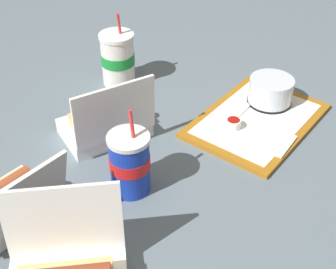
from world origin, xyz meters
TOP-DOWN VIEW (x-y plane):
  - ground_plane at (0.00, 0.00)m, footprint 3.20×3.20m
  - food_tray at (0.25, -0.11)m, footprint 0.42×0.33m
  - cake_container at (0.34, -0.12)m, footprint 0.12×0.12m
  - ketchup_cup at (0.19, -0.07)m, footprint 0.04×0.04m
  - napkin_stack at (0.17, -0.17)m, footprint 0.11×0.11m
  - plastic_fork at (0.26, -0.07)m, footprint 0.11×0.03m
  - clamshell_hotdog_right at (0.03, 0.22)m, footprint 0.26×0.24m
  - clamshell_hotdog_corner at (-0.31, 0.25)m, footprint 0.24×0.23m
  - soda_cup_back at (0.28, 0.32)m, footprint 0.10×0.10m
  - soda_cup_center at (-0.11, 0.07)m, footprint 0.09×0.09m

SIDE VIEW (x-z plane):
  - ground_plane at x=0.00m, z-range 0.00..0.00m
  - food_tray at x=0.25m, z-range 0.00..0.01m
  - napkin_stack at x=0.17m, z-range 0.01..0.02m
  - plastic_fork at x=0.26m, z-range 0.01..0.02m
  - ketchup_cup at x=0.19m, z-range 0.01..0.04m
  - clamshell_hotdog_corner at x=-0.31m, z-range -0.05..0.13m
  - clamshell_hotdog_right at x=0.03m, z-range -0.05..0.13m
  - cake_container at x=0.34m, z-range 0.01..0.08m
  - soda_cup_center at x=-0.11m, z-range -0.03..0.18m
  - soda_cup_back at x=0.28m, z-range -0.03..0.19m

